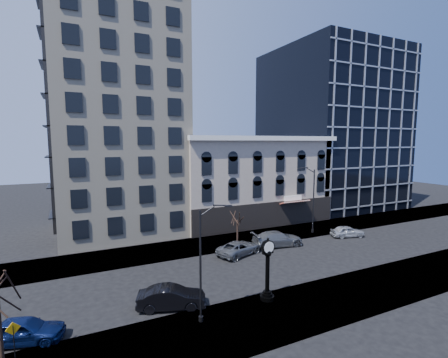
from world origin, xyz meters
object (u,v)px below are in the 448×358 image
street_lamp_near (209,232)px  car_near_b (172,298)px  street_clock (267,272)px  warning_sign (13,335)px  car_near_a (24,330)px

street_lamp_near → car_near_b: (-1.73, 2.72, -5.22)m
street_clock → warning_sign: (-15.85, 0.03, -0.59)m
street_lamp_near → car_near_a: (-10.66, 2.64, -5.26)m
street_clock → street_lamp_near: street_lamp_near is taller
car_near_a → street_clock: bearing=-80.2°
street_clock → warning_sign: bearing=177.3°
warning_sign → car_near_a: (0.23, 1.93, -0.90)m
street_clock → car_near_a: street_clock is taller
street_clock → street_lamp_near: size_ratio=0.60×
street_lamp_near → car_near_a: 12.18m
car_near_a → car_near_b: (8.93, 0.08, 0.04)m
street_lamp_near → car_near_a: size_ratio=1.77×
street_lamp_near → car_near_b: 6.13m
street_lamp_near → warning_sign: (-10.90, 0.71, -4.36)m
warning_sign → car_near_a: warning_sign is taller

